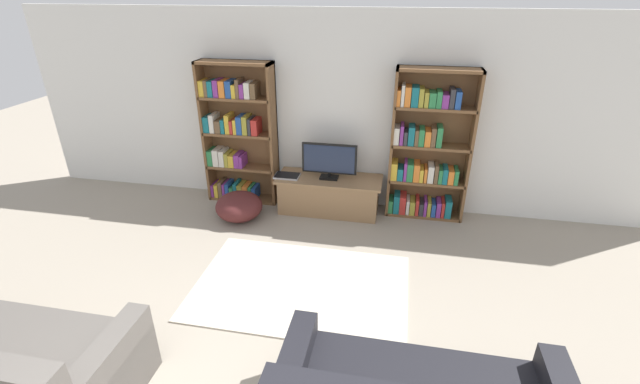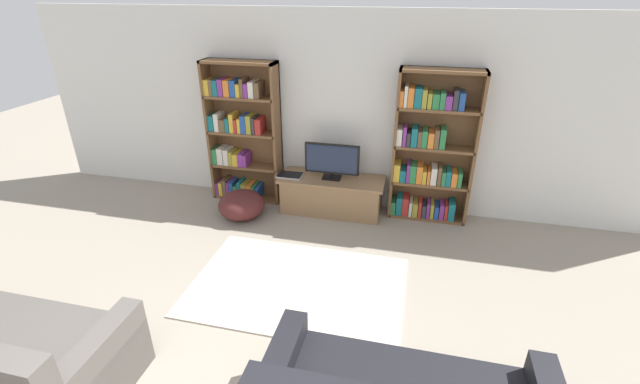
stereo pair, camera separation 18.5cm
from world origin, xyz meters
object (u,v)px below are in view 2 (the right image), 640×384
(bookshelf_left, at_px, (241,134))
(television, at_px, (332,161))
(beanbag_ottoman, at_px, (242,205))
(bookshelf_right, at_px, (430,152))
(tv_stand, at_px, (332,194))
(laptop, at_px, (290,175))

(bookshelf_left, distance_m, television, 1.36)
(television, distance_m, beanbag_ottoman, 1.34)
(bookshelf_right, bearing_deg, television, -172.15)
(bookshelf_right, relative_size, television, 2.70)
(television, relative_size, beanbag_ottoman, 1.17)
(bookshelf_left, relative_size, tv_stand, 1.39)
(bookshelf_right, relative_size, laptop, 5.83)
(bookshelf_left, xyz_separation_m, tv_stand, (1.33, -0.16, -0.72))
(beanbag_ottoman, bearing_deg, bookshelf_left, 107.70)
(bookshelf_left, relative_size, bookshelf_right, 1.00)
(tv_stand, bearing_deg, bookshelf_left, 173.17)
(bookshelf_right, height_order, television, bookshelf_right)
(bookshelf_left, bearing_deg, television, -7.38)
(bookshelf_left, height_order, laptop, bookshelf_left)
(television, bearing_deg, laptop, -174.46)
(television, bearing_deg, bookshelf_left, 172.62)
(tv_stand, xyz_separation_m, beanbag_ottoman, (-1.14, -0.45, -0.07))
(tv_stand, relative_size, beanbag_ottoman, 2.29)
(tv_stand, xyz_separation_m, laptop, (-0.57, -0.07, 0.26))
(tv_stand, height_order, laptop, laptop)
(bookshelf_right, bearing_deg, bookshelf_left, 179.96)
(television, xyz_separation_m, laptop, (-0.57, -0.05, -0.25))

